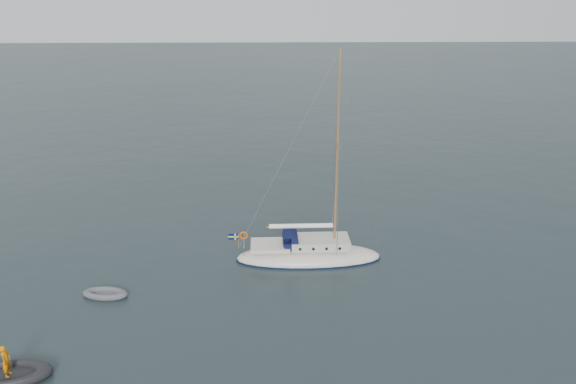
{
  "coord_description": "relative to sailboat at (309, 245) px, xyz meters",
  "views": [
    {
      "loc": [
        -0.49,
        -28.11,
        15.73
      ],
      "look_at": [
        0.27,
        0.0,
        5.49
      ],
      "focal_mm": 35.0,
      "sensor_mm": 36.0,
      "label": 1
    }
  ],
  "objects": [
    {
      "name": "sailboat",
      "position": [
        0.0,
        0.0,
        0.0
      ],
      "size": [
        9.31,
        2.79,
        13.26
      ],
      "rotation": [
        0.0,
        0.0,
        0.02
      ],
      "color": "beige",
      "rests_on": "ground"
    },
    {
      "name": "rib",
      "position": [
        -13.71,
        -10.92,
        -0.75
      ],
      "size": [
        4.04,
        1.84,
        1.68
      ],
      "rotation": [
        0.0,
        0.0,
        0.14
      ],
      "color": "black",
      "rests_on": "ground"
    },
    {
      "name": "dinghy",
      "position": [
        -11.29,
        -4.09,
        -0.85
      ],
      "size": [
        2.49,
        1.13,
        0.36
      ],
      "rotation": [
        0.0,
        0.0,
        -0.14
      ],
      "color": "#535459",
      "rests_on": "ground"
    },
    {
      "name": "ground",
      "position": [
        -1.62,
        -2.89,
        -1.0
      ],
      "size": [
        300.0,
        300.0,
        0.0
      ],
      "primitive_type": "plane",
      "color": "black",
      "rests_on": "ground"
    }
  ]
}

